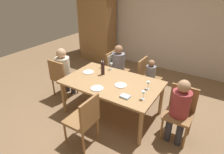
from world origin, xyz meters
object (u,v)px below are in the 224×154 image
at_px(person_child_small, 151,76).
at_px(wine_glass_centre, 102,63).
at_px(chair_far_left, 114,65).
at_px(dinner_plate_host, 121,85).
at_px(wine_bottle_tall_green, 103,68).
at_px(dinner_plate_guest_left, 97,88).
at_px(chair_far_right, 147,76).
at_px(wine_glass_far, 148,84).
at_px(person_woman_host, 180,107).
at_px(armoire_cabinet, 97,27).
at_px(chair_left_end, 61,76).
at_px(wine_glass_near_right, 143,93).
at_px(person_man_guest, 64,69).
at_px(wine_glass_near_left, 111,65).
at_px(dining_table, 112,85).
at_px(person_man_bearded, 119,64).
at_px(chair_near, 85,118).
at_px(dinner_plate_guest_right, 88,72).
at_px(chair_right_end, 180,109).

relative_size(person_child_small, wine_glass_centre, 6.28).
height_order(chair_far_left, dinner_plate_host, chair_far_left).
height_order(wine_glass_centre, dinner_plate_host, wine_glass_centre).
height_order(wine_bottle_tall_green, dinner_plate_host, wine_bottle_tall_green).
xyz_separation_m(wine_glass_centre, dinner_plate_guest_left, (0.44, -0.81, -0.10)).
distance_m(chair_far_right, wine_glass_far, 0.95).
xyz_separation_m(person_woman_host, dinner_plate_guest_left, (-1.39, -0.34, 0.08)).
height_order(armoire_cabinet, person_child_small, armoire_cabinet).
height_order(chair_left_end, person_child_small, person_child_small).
relative_size(wine_bottle_tall_green, wine_glass_near_right, 2.12).
bearing_deg(chair_left_end, person_man_guest, 90.00).
bearing_deg(dinner_plate_host, armoire_cabinet, 133.48).
xyz_separation_m(chair_left_end, dinner_plate_host, (1.51, 0.05, 0.20)).
bearing_deg(person_child_small, chair_far_right, -90.00).
xyz_separation_m(chair_left_end, wine_glass_centre, (0.77, 0.53, 0.30)).
height_order(wine_bottle_tall_green, wine_glass_near_right, wine_bottle_tall_green).
xyz_separation_m(wine_bottle_tall_green, wine_glass_far, (1.01, -0.06, -0.04)).
bearing_deg(wine_glass_near_left, dining_table, -56.40).
bearing_deg(person_man_guest, wine_glass_near_right, -7.21).
bearing_deg(person_man_bearded, chair_near, 14.11).
bearing_deg(person_man_guest, dinner_plate_guest_right, 5.05).
bearing_deg(wine_glass_near_right, chair_left_end, 175.93).
relative_size(chair_far_right, wine_glass_centre, 6.17).
height_order(chair_right_end, wine_glass_centre, chair_right_end).
height_order(chair_left_end, chair_near, same).
bearing_deg(chair_left_end, chair_far_left, 53.57).
height_order(wine_bottle_tall_green, wine_glass_centre, wine_bottle_tall_green).
xyz_separation_m(chair_right_end, chair_far_left, (-1.83, 0.86, 0.06)).
bearing_deg(wine_glass_near_left, chair_near, -74.24).
bearing_deg(wine_glass_near_left, dinner_plate_guest_left, -75.05).
bearing_deg(chair_far_right, person_woman_host, 45.08).
bearing_deg(wine_glass_near_right, wine_glass_far, 99.95).
bearing_deg(chair_far_right, dining_table, -19.04).
relative_size(person_man_guest, dinner_plate_guest_left, 4.91).
distance_m(wine_glass_near_left, dinner_plate_guest_right, 0.52).
xyz_separation_m(armoire_cabinet, wine_glass_centre, (1.49, -1.87, -0.27)).
height_order(dining_table, person_child_small, person_child_small).
distance_m(person_man_bearded, person_child_small, 0.83).
distance_m(chair_far_left, person_child_small, 0.97).
relative_size(chair_far_right, dinner_plate_guest_right, 3.99).
relative_size(wine_glass_near_left, wine_glass_far, 1.00).
bearing_deg(dinner_plate_guest_right, dining_table, -7.49).
bearing_deg(chair_near, wine_glass_far, -29.48).
height_order(chair_far_right, dinner_plate_guest_left, chair_far_right).
xyz_separation_m(dining_table, wine_glass_far, (0.68, 0.11, 0.18)).
relative_size(chair_far_right, person_child_small, 0.98).
bearing_deg(wine_glass_near_left, person_man_bearded, 99.05).
distance_m(dinner_plate_guest_left, dinner_plate_guest_right, 0.71).
height_order(chair_right_end, dinner_plate_guest_left, chair_right_end).
bearing_deg(dinner_plate_guest_right, armoire_cabinet, 121.71).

